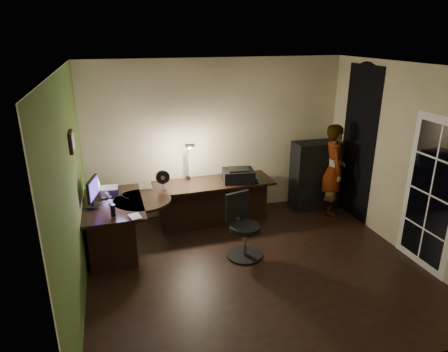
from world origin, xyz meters
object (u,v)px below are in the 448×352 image
object	(u,v)px
desk_right	(214,202)
office_chair	(245,227)
person	(334,170)
desk_left	(115,227)
monitor	(92,197)
cabinet	(315,175)

from	to	relation	value
desk_right	office_chair	xyz separation A→B (m)	(0.15, -1.19, 0.10)
desk_right	person	world-z (taller)	person
desk_left	person	bearing A→B (deg)	4.36
desk_left	monitor	bearing A→B (deg)	-156.65
desk_left	office_chair	xyz separation A→B (m)	(1.78, -0.67, 0.07)
desk_left	desk_right	bearing A→B (deg)	16.81
cabinet	monitor	distance (m)	3.92
cabinet	person	world-z (taller)	person
desk_right	office_chair	size ratio (longest dim) A/B	2.12
desk_left	desk_right	xyz separation A→B (m)	(1.63, 0.52, -0.02)
desk_left	person	distance (m)	3.79
person	desk_left	bearing A→B (deg)	114.34
office_chair	desk_left	bearing A→B (deg)	143.94
monitor	desk_right	bearing A→B (deg)	32.25
cabinet	monitor	bearing A→B (deg)	-167.45
monitor	office_chair	xyz separation A→B (m)	(2.04, -0.55, -0.49)
office_chair	person	bearing A→B (deg)	11.53
monitor	person	world-z (taller)	person
desk_left	cabinet	bearing A→B (deg)	9.41
desk_left	desk_right	world-z (taller)	desk_left
monitor	person	size ratio (longest dim) A/B	0.28
monitor	office_chair	distance (m)	2.17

